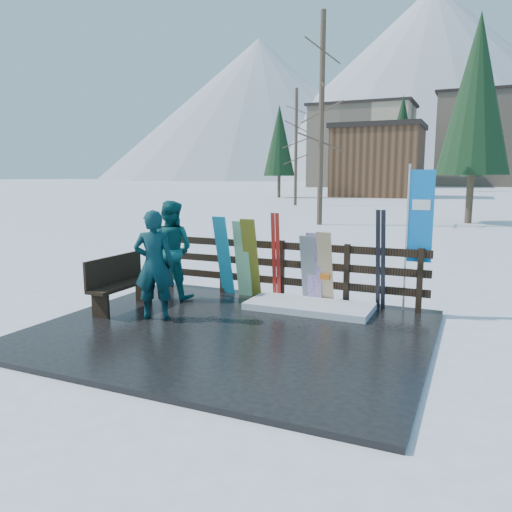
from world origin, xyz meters
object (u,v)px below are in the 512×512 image
at_px(person_back, 171,250).
at_px(snowboard_3, 314,269).
at_px(snowboard_2, 251,259).
at_px(snowboard_5, 325,269).
at_px(bench, 119,281).
at_px(rental_flag, 417,222).
at_px(snowboard_0, 224,256).
at_px(snowboard_1, 242,259).
at_px(snowboard_4, 308,270).
at_px(person_front, 154,265).

bearing_deg(person_back, snowboard_3, -172.16).
bearing_deg(snowboard_2, snowboard_3, 0.00).
height_order(snowboard_3, person_back, person_back).
bearing_deg(snowboard_5, snowboard_3, -180.00).
bearing_deg(bench, person_back, 70.08).
bearing_deg(rental_flag, bench, -157.74).
bearing_deg(bench, snowboard_0, 54.81).
bearing_deg(bench, snowboard_2, 43.53).
height_order(snowboard_1, snowboard_5, snowboard_1).
bearing_deg(snowboard_3, snowboard_5, 0.00).
distance_m(snowboard_3, snowboard_5, 0.22).
height_order(snowboard_4, person_back, person_back).
bearing_deg(bench, snowboard_4, 29.92).
bearing_deg(person_front, bench, -38.99).
relative_size(rental_flag, person_front, 1.41).
height_order(snowboard_4, rental_flag, rental_flag).
xyz_separation_m(snowboard_1, snowboard_4, (1.37, 0.00, -0.11)).
relative_size(snowboard_1, person_front, 0.84).
height_order(snowboard_0, snowboard_2, snowboard_0).
bearing_deg(snowboard_3, person_back, -166.61).
xyz_separation_m(bench, snowboard_3, (3.11, 1.73, 0.17)).
xyz_separation_m(snowboard_2, snowboard_3, (1.29, 0.00, -0.11)).
bearing_deg(snowboard_1, snowboard_3, 0.00).
distance_m(bench, snowboard_3, 3.57).
bearing_deg(person_back, bench, 64.53).
distance_m(bench, person_back, 1.24).
bearing_deg(snowboard_0, snowboard_2, -0.00).
bearing_deg(snowboard_4, snowboard_0, 180.00).
xyz_separation_m(snowboard_4, rental_flag, (1.88, 0.27, 0.95)).
bearing_deg(snowboard_4, snowboard_1, -180.00).
xyz_separation_m(snowboard_0, snowboard_5, (2.11, 0.00, -0.11)).
distance_m(snowboard_2, snowboard_5, 1.51).
height_order(bench, person_front, person_front).
bearing_deg(snowboard_5, snowboard_2, -180.00).
xyz_separation_m(snowboard_4, person_back, (-2.61, -0.65, 0.31)).
bearing_deg(snowboard_2, person_front, -113.79).
bearing_deg(person_front, snowboard_0, -122.13).
distance_m(snowboard_0, snowboard_4, 1.79).
height_order(snowboard_2, person_front, person_front).
bearing_deg(snowboard_3, bench, -150.95).
bearing_deg(snowboard_5, snowboard_1, -180.00).
xyz_separation_m(snowboard_0, person_front, (-0.27, -1.98, 0.12)).
relative_size(snowboard_0, person_front, 0.90).
bearing_deg(snowboard_3, snowboard_0, 180.00).
bearing_deg(snowboard_2, snowboard_5, 0.00).
bearing_deg(snowboard_5, bench, -152.55).
relative_size(snowboard_1, snowboard_3, 1.12).
xyz_separation_m(snowboard_5, person_front, (-2.38, -1.98, 0.22)).
height_order(person_front, person_back, person_back).
xyz_separation_m(snowboard_1, snowboard_3, (1.48, 0.00, -0.08)).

